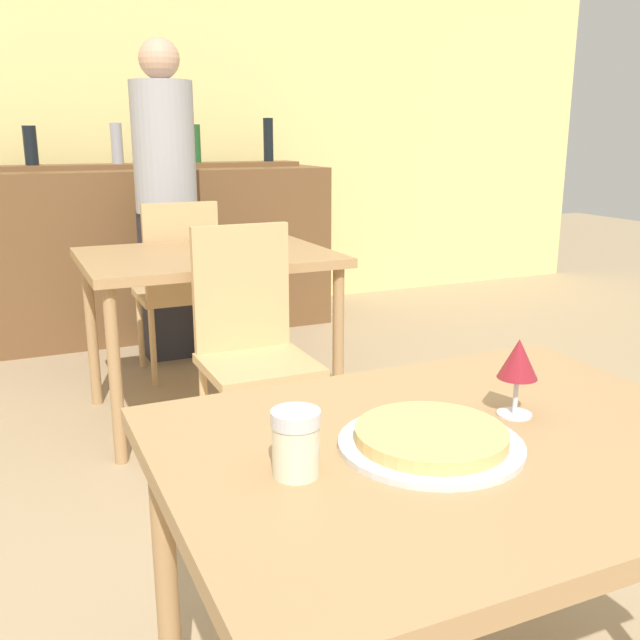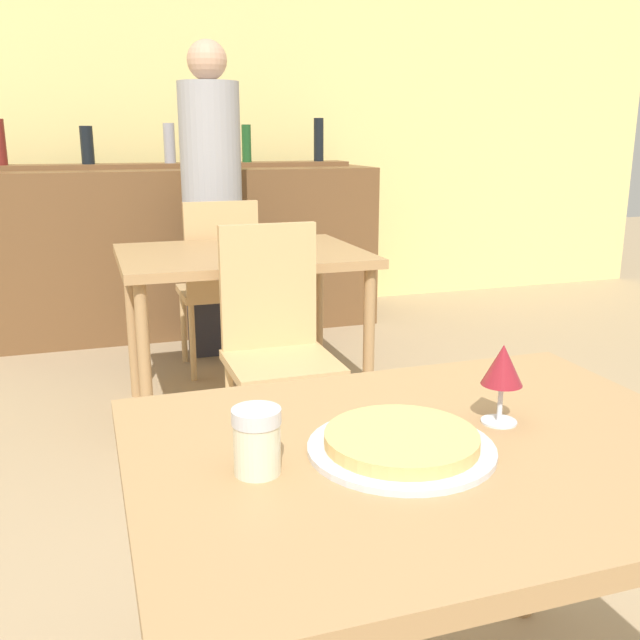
# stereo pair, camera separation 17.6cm
# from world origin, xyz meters

# --- Properties ---
(wall_back) EXTENTS (8.00, 0.05, 2.80)m
(wall_back) POSITION_xyz_m (0.00, 4.10, 1.40)
(wall_back) COLOR #EAD684
(wall_back) RESTS_ON ground_plane
(dining_table_near) EXTENTS (1.09, 0.83, 0.73)m
(dining_table_near) POSITION_xyz_m (0.00, 0.00, 0.65)
(dining_table_near) COLOR #A87F51
(dining_table_near) RESTS_ON ground_plane
(dining_table_far) EXTENTS (1.08, 0.82, 0.76)m
(dining_table_far) POSITION_xyz_m (0.09, 2.05, 0.68)
(dining_table_far) COLOR #A87F51
(dining_table_far) RESTS_ON ground_plane
(bar_counter) EXTENTS (2.60, 0.56, 1.05)m
(bar_counter) POSITION_xyz_m (0.00, 3.59, 0.53)
(bar_counter) COLOR brown
(bar_counter) RESTS_ON ground_plane
(bar_back_shelf) EXTENTS (2.39, 0.24, 0.32)m
(bar_back_shelf) POSITION_xyz_m (-0.04, 3.73, 1.11)
(bar_back_shelf) COLOR brown
(bar_back_shelf) RESTS_ON bar_counter
(chair_far_side_front) EXTENTS (0.40, 0.40, 0.94)m
(chair_far_side_front) POSITION_xyz_m (0.09, 1.48, 0.53)
(chair_far_side_front) COLOR tan
(chair_far_side_front) RESTS_ON ground_plane
(chair_far_side_back) EXTENTS (0.40, 0.40, 0.94)m
(chair_far_side_back) POSITION_xyz_m (0.09, 2.63, 0.53)
(chair_far_side_back) COLOR tan
(chair_far_side_back) RESTS_ON ground_plane
(pizza_tray) EXTENTS (0.33, 0.33, 0.04)m
(pizza_tray) POSITION_xyz_m (-0.07, -0.01, 0.74)
(pizza_tray) COLOR silver
(pizza_tray) RESTS_ON dining_table_near
(cheese_shaker) EXTENTS (0.08, 0.08, 0.11)m
(cheese_shaker) POSITION_xyz_m (-0.33, -0.01, 0.78)
(cheese_shaker) COLOR beige
(cheese_shaker) RESTS_ON dining_table_near
(person_standing) EXTENTS (0.34, 0.34, 1.77)m
(person_standing) POSITION_xyz_m (0.14, 3.01, 0.96)
(person_standing) COLOR #2D2D38
(person_standing) RESTS_ON ground_plane
(wine_glass) EXTENTS (0.08, 0.08, 0.16)m
(wine_glass) POSITION_xyz_m (0.17, 0.05, 0.84)
(wine_glass) COLOR silver
(wine_glass) RESTS_ON dining_table_near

